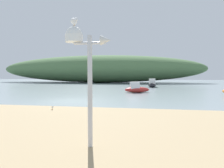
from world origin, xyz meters
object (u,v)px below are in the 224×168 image
at_px(seagull_upper_strand, 52,107).
at_px(mast_structure, 81,50).
at_px(seagull_on_radar, 74,21).
at_px(motorboat_far_right, 137,89).
at_px(motorboat_mid_channel, 152,84).

bearing_deg(seagull_upper_strand, mast_structure, -56.67).
xyz_separation_m(seagull_on_radar, motorboat_far_right, (0.87, 17.26, -2.95)).
bearing_deg(mast_structure, motorboat_mid_channel, 84.26).
xyz_separation_m(seagull_on_radar, seagull_upper_strand, (-3.00, 4.82, -3.07)).
bearing_deg(seagull_upper_strand, motorboat_mid_channel, 75.17).
relative_size(mast_structure, motorboat_mid_channel, 0.82).
xyz_separation_m(seagull_on_radar, motorboat_mid_channel, (2.91, 27.15, -2.91)).
relative_size(mast_structure, motorboat_far_right, 1.04).
bearing_deg(seagull_on_radar, motorboat_mid_channel, 83.87).
xyz_separation_m(mast_structure, seagull_upper_strand, (-3.18, 4.84, -2.33)).
height_order(mast_structure, seagull_on_radar, seagull_on_radar).
distance_m(motorboat_mid_channel, seagull_upper_strand, 23.10).
height_order(seagull_on_radar, seagull_upper_strand, seagull_on_radar).
bearing_deg(seagull_on_radar, motorboat_far_right, 87.13).
bearing_deg(motorboat_mid_channel, motorboat_far_right, -101.71).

